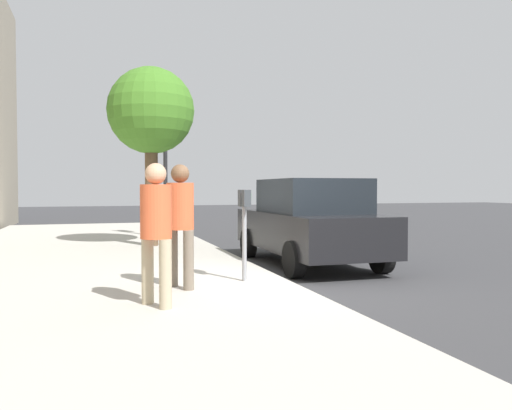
# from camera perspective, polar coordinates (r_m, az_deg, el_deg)

# --- Properties ---
(ground_plane) EXTENTS (80.00, 80.00, 0.00)m
(ground_plane) POSITION_cam_1_polar(r_m,az_deg,el_deg) (8.46, 2.62, -8.90)
(ground_plane) COLOR #38383A
(ground_plane) RESTS_ON ground
(sidewalk_slab) EXTENTS (28.00, 6.00, 0.15)m
(sidewalk_slab) POSITION_cam_1_polar(r_m,az_deg,el_deg) (7.94, -18.41, -9.16)
(sidewalk_slab) COLOR #B7B2A8
(sidewalk_slab) RESTS_ON ground_plane
(parking_meter) EXTENTS (0.36, 0.12, 1.41)m
(parking_meter) POSITION_cam_1_polar(r_m,az_deg,el_deg) (7.86, -1.30, -1.16)
(parking_meter) COLOR gray
(parking_meter) RESTS_ON sidewalk_slab
(pedestrian_at_meter) EXTENTS (0.50, 0.39, 1.77)m
(pedestrian_at_meter) POSITION_cam_1_polar(r_m,az_deg,el_deg) (7.37, -8.46, -1.13)
(pedestrian_at_meter) COLOR #726656
(pedestrian_at_meter) RESTS_ON sidewalk_slab
(pedestrian_bystander) EXTENTS (0.49, 0.38, 1.74)m
(pedestrian_bystander) POSITION_cam_1_polar(r_m,az_deg,el_deg) (6.28, -11.11, -1.93)
(pedestrian_bystander) COLOR tan
(pedestrian_bystander) RESTS_ON sidewalk_slab
(parked_sedan_near) EXTENTS (4.42, 2.01, 1.77)m
(parked_sedan_near) POSITION_cam_1_polar(r_m,az_deg,el_deg) (10.58, 5.96, -1.87)
(parked_sedan_near) COLOR black
(parked_sedan_near) RESTS_ON ground_plane
(street_tree) EXTENTS (2.15, 2.15, 4.44)m
(street_tree) POSITION_cam_1_polar(r_m,az_deg,el_deg) (13.14, -11.65, 10.06)
(street_tree) COLOR brown
(street_tree) RESTS_ON sidewalk_slab
(traffic_signal) EXTENTS (0.24, 0.44, 3.60)m
(traffic_signal) POSITION_cam_1_polar(r_m,az_deg,el_deg) (15.27, -9.72, 5.56)
(traffic_signal) COLOR black
(traffic_signal) RESTS_ON sidewalk_slab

